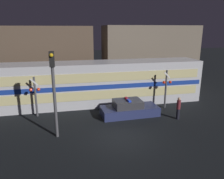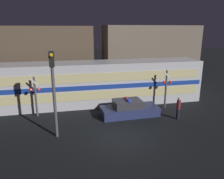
# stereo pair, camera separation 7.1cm
# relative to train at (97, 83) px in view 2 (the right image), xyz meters

# --- Properties ---
(ground_plane) EXTENTS (120.00, 120.00, 0.00)m
(ground_plane) POSITION_rel_train_xyz_m (0.57, -6.91, -1.92)
(ground_plane) COLOR black
(train) EXTENTS (19.26, 3.01, 3.84)m
(train) POSITION_rel_train_xyz_m (0.00, 0.00, 0.00)
(train) COLOR silver
(train) RESTS_ON ground_plane
(police_car) EXTENTS (4.56, 1.99, 1.39)m
(police_car) POSITION_rel_train_xyz_m (2.07, -3.47, -1.40)
(police_car) COLOR navy
(police_car) RESTS_ON ground_plane
(pedestrian) EXTENTS (0.29, 0.29, 1.73)m
(pedestrian) POSITION_rel_train_xyz_m (5.47, -5.00, -1.03)
(pedestrian) COLOR black
(pedestrian) RESTS_ON ground_plane
(crossing_signal_near) EXTENTS (0.82, 0.36, 3.32)m
(crossing_signal_near) POSITION_rel_train_xyz_m (5.62, -2.48, -0.04)
(crossing_signal_near) COLOR #4C4C51
(crossing_signal_near) RESTS_ON ground_plane
(crossing_signal_far) EXTENTS (0.82, 0.36, 3.16)m
(crossing_signal_far) POSITION_rel_train_xyz_m (-5.06, -2.12, -0.13)
(crossing_signal_far) COLOR #4C4C51
(crossing_signal_far) RESTS_ON ground_plane
(traffic_light_corner) EXTENTS (0.30, 0.46, 5.40)m
(traffic_light_corner) POSITION_rel_train_xyz_m (-3.45, -5.93, 1.34)
(traffic_light_corner) COLOR #4C4C51
(traffic_light_corner) RESTS_ON ground_plane
(building_left) EXTENTS (9.41, 4.98, 6.96)m
(building_left) POSITION_rel_train_xyz_m (-4.34, 6.63, 1.56)
(building_left) COLOR brown
(building_left) RESTS_ON ground_plane
(building_center) EXTENTS (11.54, 4.09, 7.07)m
(building_center) POSITION_rel_train_xyz_m (7.80, 6.90, 1.62)
(building_center) COLOR #726656
(building_center) RESTS_ON ground_plane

